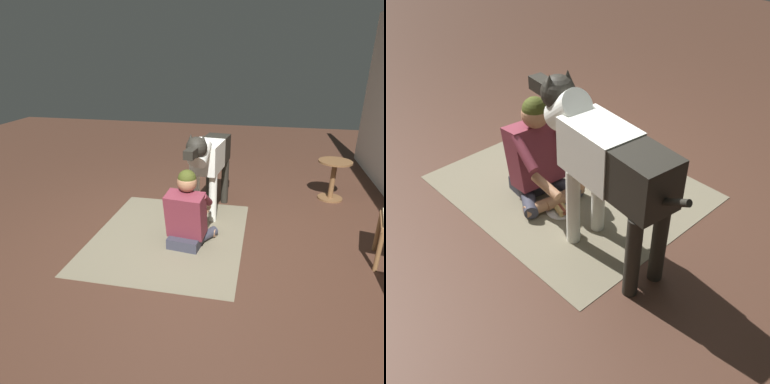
{
  "view_description": "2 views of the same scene",
  "coord_description": "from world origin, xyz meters",
  "views": [
    {
      "loc": [
        3.36,
        0.81,
        1.98
      ],
      "look_at": [
        -0.35,
        0.02,
        0.44
      ],
      "focal_mm": 32.73,
      "sensor_mm": 36.0,
      "label": 1
    },
    {
      "loc": [
        -2.4,
        1.95,
        2.31
      ],
      "look_at": [
        -0.54,
        0.19,
        0.4
      ],
      "focal_mm": 43.76,
      "sensor_mm": 36.0,
      "label": 2
    }
  ],
  "objects": [
    {
      "name": "hot_dog_on_plate",
      "position": [
        -0.24,
        0.09,
        0.03
      ],
      "size": [
        0.23,
        0.23,
        0.06
      ],
      "color": "silver",
      "rests_on": "ground"
    },
    {
      "name": "large_dog",
      "position": [
        -0.74,
        0.16,
        0.75
      ],
      "size": [
        1.48,
        0.4,
        1.15
      ],
      "color": "silver",
      "rests_on": "ground"
    },
    {
      "name": "person_sitting_on_floor",
      "position": [
        0.05,
        0.06,
        0.35
      ],
      "size": [
        0.69,
        0.57,
        0.85
      ],
      "color": "#343441",
      "rests_on": "ground"
    },
    {
      "name": "area_rug",
      "position": [
        -0.06,
        -0.18,
        0.0
      ],
      "size": [
        1.99,
        1.68,
        0.01
      ],
      "primitive_type": "cube",
      "color": "#716852",
      "rests_on": "ground"
    },
    {
      "name": "round_side_table",
      "position": [
        -1.59,
        1.79,
        0.34
      ],
      "size": [
        0.45,
        0.45,
        0.57
      ],
      "color": "brown",
      "rests_on": "ground"
    },
    {
      "name": "ground_plane",
      "position": [
        0.0,
        0.0,
        0.0
      ],
      "size": [
        13.43,
        13.43,
        0.0
      ],
      "primitive_type": "plane",
      "color": "#462B1F"
    }
  ]
}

